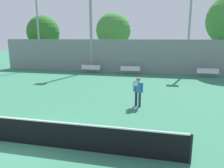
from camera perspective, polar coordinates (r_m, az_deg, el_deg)
name	(u,v)px	position (r m, az deg, el deg)	size (l,w,h in m)	color
ground_plane	(25,144)	(8.78, -21.71, -14.29)	(100.00, 100.00, 0.00)	#337556
tennis_net	(24,131)	(8.58, -21.98, -11.33)	(11.42, 0.09, 0.97)	black
tennis_player	(138,90)	(12.06, 6.81, -1.52)	(0.57, 0.50, 1.65)	#282D47
bench_courtside_near	(91,68)	(23.77, -5.63, 4.16)	(2.13, 0.40, 0.83)	silver
bench_courtside_far	(130,69)	(22.78, 4.73, 3.83)	(2.04, 0.40, 0.83)	silver
bench_adjacent_court	(208,72)	(22.98, 23.74, 2.91)	(1.99, 0.40, 0.83)	silver
light_pole_near_left	(190,19)	(24.15, 19.69, 15.65)	(0.90, 0.60, 8.82)	#939399
light_pole_far_right	(37,20)	(27.65, -18.91, 15.60)	(0.90, 0.60, 9.31)	#939399
light_pole_center_back	(91,18)	(24.68, -5.57, 16.73)	(0.90, 0.60, 10.47)	#939399
back_fence	(118,56)	(23.89, 1.54, 7.31)	(27.13, 0.06, 3.55)	gray
tree_green_tall	(113,30)	(28.74, 0.36, 13.83)	(4.43, 4.43, 6.86)	brown
tree_green_broad	(43,32)	(30.84, -17.50, 12.78)	(4.24, 4.24, 6.57)	brown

